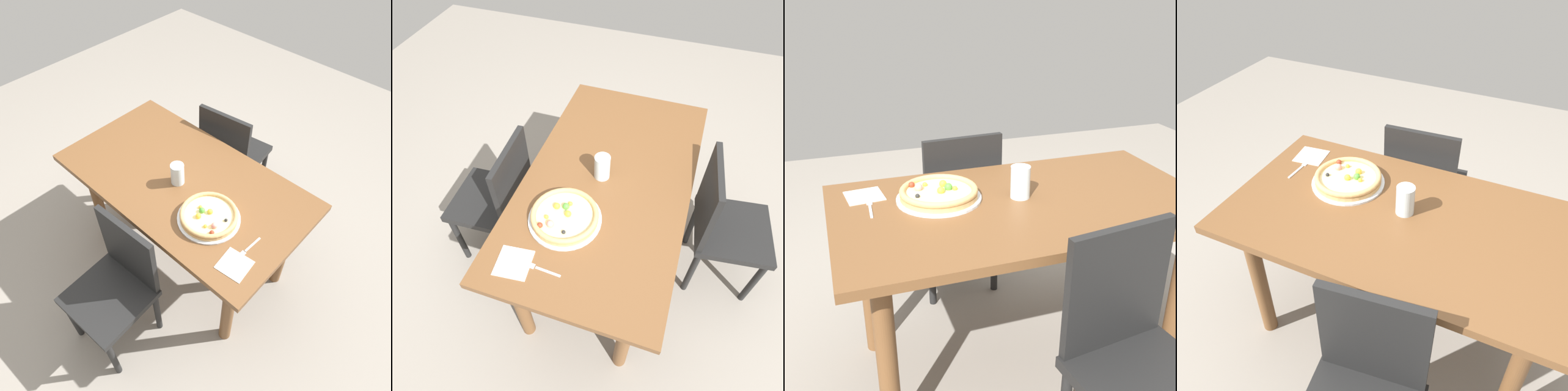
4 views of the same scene
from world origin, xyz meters
TOP-DOWN VIEW (x-y plane):
  - ground_plane at (0.00, 0.00)m, footprint 6.00×6.00m
  - dining_table at (0.00, 0.00)m, footprint 1.43×0.80m
  - chair_far at (-0.09, 0.61)m, footprint 0.42×0.42m
  - plate at (-0.29, 0.12)m, footprint 0.33×0.33m
  - pizza at (-0.29, 0.12)m, footprint 0.30×0.30m
  - fork at (-0.55, 0.13)m, footprint 0.02×0.17m
  - drinking_glass at (0.01, 0.04)m, footprint 0.08×0.08m
  - napkin at (-0.56, 0.24)m, footprint 0.15×0.15m

SIDE VIEW (x-z plane):
  - ground_plane at x=0.00m, z-range 0.00..0.00m
  - chair_far at x=-0.09m, z-range 0.04..0.92m
  - dining_table at x=0.00m, z-range 0.26..1.02m
  - napkin at x=-0.56m, z-range 0.76..0.76m
  - fork at x=-0.55m, z-range 0.76..0.76m
  - plate at x=-0.29m, z-range 0.76..0.77m
  - pizza at x=-0.29m, z-range 0.76..0.81m
  - drinking_glass at x=0.01m, z-range 0.76..0.88m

